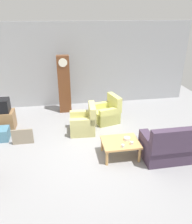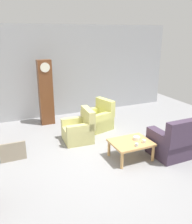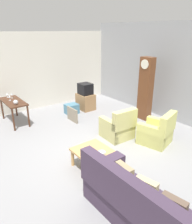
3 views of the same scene
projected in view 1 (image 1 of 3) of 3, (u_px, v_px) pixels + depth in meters
name	position (u px, v px, depth m)	size (l,w,h in m)	color
ground_plane	(101.00, 151.00, 6.18)	(10.40, 10.40, 0.00)	gray
garage_door_wall	(85.00, 65.00, 8.74)	(8.40, 0.16, 3.20)	#9EA0A5
couch_floral	(183.00, 146.00, 5.76)	(2.11, 0.90, 1.04)	#423347
armchair_olive_near	(84.00, 123.00, 7.01)	(0.83, 0.80, 0.92)	#CCC67A
armchair_olive_far	(107.00, 113.00, 7.69)	(0.96, 0.94, 0.92)	#D7D672
coffee_table_wood	(120.00, 144.00, 5.80)	(0.96, 0.76, 0.45)	tan
grandfather_clock	(64.00, 85.00, 8.14)	(0.44, 0.30, 2.12)	brown
tv_stand_cabinet	(4.00, 120.00, 7.20)	(0.68, 0.52, 0.61)	#997047
tv_crt	(1.00, 106.00, 6.99)	(0.48, 0.44, 0.42)	black
framed_picture_leaning	(23.00, 137.00, 6.40)	(0.60, 0.05, 0.47)	gray
storage_box_blue	(2.00, 134.00, 6.65)	(0.38, 0.46, 0.36)	teal
cup_white_porcelain	(132.00, 143.00, 5.64)	(0.08, 0.08, 0.08)	white
cup_blue_rimmed	(123.00, 146.00, 5.52)	(0.07, 0.07, 0.07)	silver
bowl_white_stacked	(127.00, 139.00, 5.83)	(0.16, 0.16, 0.08)	white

